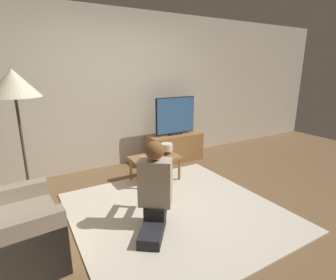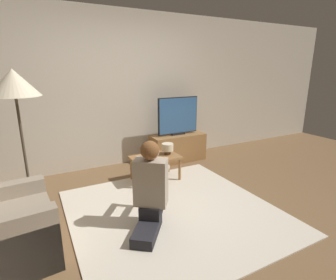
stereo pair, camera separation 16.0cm
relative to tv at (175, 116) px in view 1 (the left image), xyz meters
The scene contains 10 objects.
ground_plane 2.01m from the tv, 121.35° to the right, with size 10.00×10.00×0.00m, color brown.
wall_back 1.12m from the tv, 158.42° to the left, with size 10.00×0.06×2.60m.
rug 2.00m from the tv, 121.35° to the right, with size 2.33×2.34×0.02m.
tv_stand 0.59m from the tv, 90.00° to the right, with size 1.00×0.39×0.50m.
tv is the anchor object (origin of this frame).
coffee_table 1.09m from the tv, 140.22° to the right, with size 0.72×0.45×0.39m.
floor_lamp 2.64m from the tv, 162.00° to the right, with size 0.52×0.52×1.67m.
armchair 3.15m from the tv, 149.46° to the right, with size 0.83×0.88×0.99m.
person_kneeling 2.18m from the tv, 127.49° to the right, with size 0.71×0.82×0.96m.
table_lamp 0.88m from the tv, 131.17° to the right, with size 0.18×0.18×0.17m.
Camera 1 is at (-1.50, -2.37, 1.68)m, focal length 28.00 mm.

